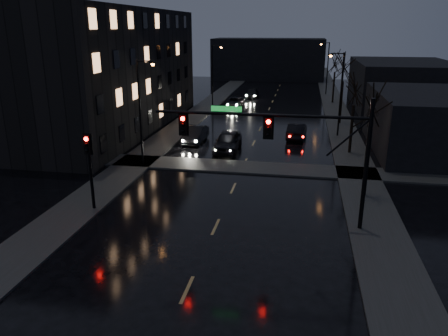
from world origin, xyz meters
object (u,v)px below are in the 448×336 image
at_px(lead_car, 297,131).
at_px(oncoming_car_c, 235,102).
at_px(oncoming_car_b, 195,134).
at_px(oncoming_car_d, 252,94).
at_px(oncoming_car_a, 228,141).

bearing_deg(lead_car, oncoming_car_c, -57.42).
xyz_separation_m(oncoming_car_b, oncoming_car_c, (0.70, 19.26, -0.09)).
bearing_deg(lead_car, oncoming_car_d, -68.86).
xyz_separation_m(oncoming_car_a, oncoming_car_b, (-3.48, 2.42, -0.12)).
xyz_separation_m(oncoming_car_a, lead_car, (5.79, 5.54, -0.11)).
distance_m(oncoming_car_a, lead_car, 8.02).
xyz_separation_m(oncoming_car_d, lead_car, (7.16, -24.14, 0.10)).
xyz_separation_m(oncoming_car_a, oncoming_car_c, (-2.78, 21.69, -0.22)).
bearing_deg(oncoming_car_a, lead_car, 44.28).
height_order(oncoming_car_b, oncoming_car_c, oncoming_car_b).
height_order(oncoming_car_c, lead_car, lead_car).
distance_m(oncoming_car_b, oncoming_car_d, 27.34).
height_order(oncoming_car_a, oncoming_car_c, oncoming_car_a).
relative_size(oncoming_car_c, lead_car, 1.01).
xyz_separation_m(oncoming_car_b, oncoming_car_d, (2.11, 27.26, -0.08)).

